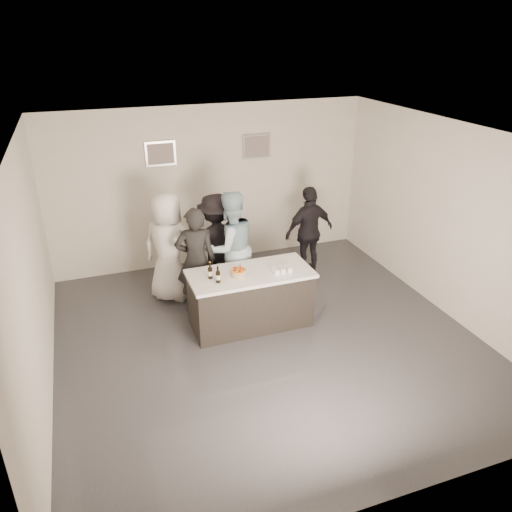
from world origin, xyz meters
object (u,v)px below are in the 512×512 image
at_px(beer_bottle_a, 210,270).
at_px(person_main_blue, 230,248).
at_px(person_guest_right, 309,231).
at_px(person_guest_left, 169,248).
at_px(person_guest_back, 216,243).
at_px(person_main_black, 196,260).
at_px(beer_bottle_b, 218,274).
at_px(cake, 238,273).
at_px(bar_counter, 250,298).

xyz_separation_m(beer_bottle_a, person_main_blue, (0.57, 0.84, -0.08)).
relative_size(person_main_blue, person_guest_right, 1.13).
xyz_separation_m(person_guest_left, person_guest_back, (0.82, 0.06, -0.06)).
bearing_deg(person_main_black, beer_bottle_b, 108.41).
xyz_separation_m(person_main_blue, person_guest_back, (-0.12, 0.45, -0.08)).
height_order(person_main_black, person_guest_back, person_main_black).
distance_m(cake, beer_bottle_b, 0.37).
bearing_deg(person_main_blue, bar_counter, 81.74).
bearing_deg(person_guest_left, person_guest_right, -142.79).
height_order(beer_bottle_a, beer_bottle_b, same).
xyz_separation_m(beer_bottle_a, person_guest_right, (2.20, 1.30, -0.19)).
height_order(beer_bottle_b, person_guest_left, person_guest_left).
distance_m(beer_bottle_a, beer_bottle_b, 0.17).
bearing_deg(cake, beer_bottle_a, 174.46).
xyz_separation_m(beer_bottle_b, person_main_black, (-0.12, 0.86, -0.15)).
bearing_deg(person_main_blue, person_guest_back, -86.89).
xyz_separation_m(beer_bottle_a, person_main_black, (-0.05, 0.71, -0.15)).
height_order(beer_bottle_a, person_guest_left, person_guest_left).
bearing_deg(person_main_black, beer_bottle_a, 104.30).
relative_size(beer_bottle_a, person_guest_left, 0.14).
height_order(bar_counter, cake, cake).
relative_size(beer_bottle_a, person_guest_back, 0.15).
distance_m(person_main_black, person_guest_right, 2.33).
bearing_deg(cake, bar_counter, 9.20).
height_order(person_guest_left, person_guest_back, person_guest_left).
xyz_separation_m(person_main_black, person_guest_back, (0.50, 0.59, -0.01)).
relative_size(cake, person_guest_back, 0.14).
relative_size(person_guest_left, person_guest_back, 1.07).
bearing_deg(person_guest_right, person_guest_left, -7.39).
height_order(bar_counter, beer_bottle_a, beer_bottle_a).
bearing_deg(person_guest_back, person_guest_left, -3.68).
bearing_deg(person_main_blue, beer_bottle_a, 44.72).
xyz_separation_m(person_main_blue, person_guest_right, (1.64, 0.45, -0.11)).
xyz_separation_m(beer_bottle_b, person_guest_left, (-0.45, 1.39, -0.10)).
xyz_separation_m(bar_counter, person_main_black, (-0.66, 0.72, 0.43)).
distance_m(person_main_blue, person_guest_left, 1.02).
bearing_deg(beer_bottle_a, person_guest_back, 70.89).
bearing_deg(cake, person_guest_left, 121.91).
height_order(bar_counter, person_guest_right, person_guest_right).
bearing_deg(person_main_black, person_main_blue, -157.08).
relative_size(cake, person_guest_left, 0.13).
xyz_separation_m(person_guest_left, person_guest_right, (2.58, 0.07, -0.09)).
height_order(beer_bottle_b, person_guest_back, person_guest_back).
distance_m(beer_bottle_a, person_main_blue, 1.02).
bearing_deg(person_guest_left, person_main_blue, -166.55).
relative_size(beer_bottle_b, person_guest_left, 0.14).
height_order(beer_bottle_a, person_guest_back, person_guest_back).
distance_m(beer_bottle_a, person_guest_back, 1.38).
relative_size(beer_bottle_b, person_guest_right, 0.15).
height_order(person_main_blue, person_guest_right, person_main_blue).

